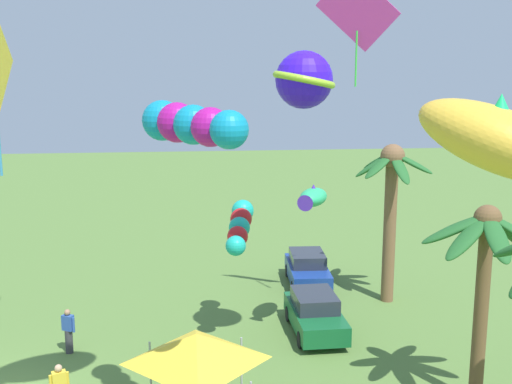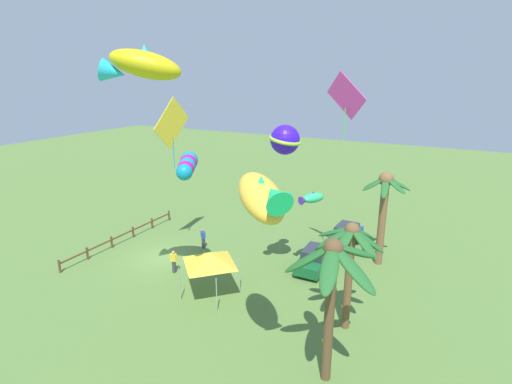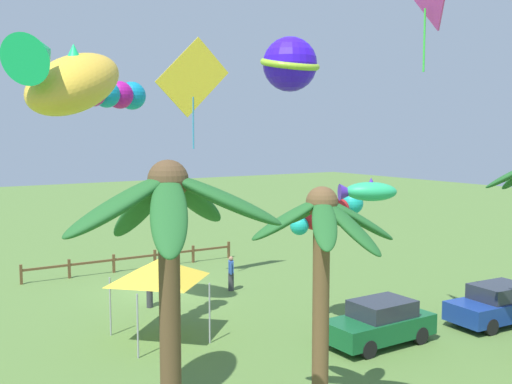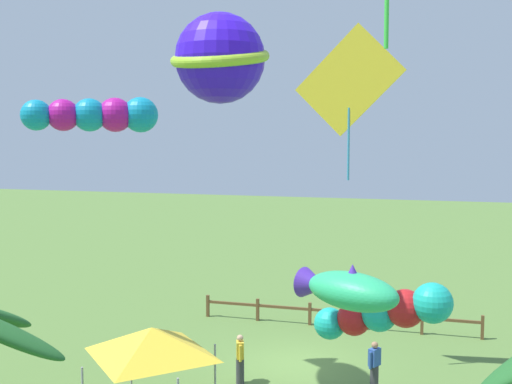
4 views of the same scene
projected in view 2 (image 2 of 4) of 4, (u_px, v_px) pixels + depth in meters
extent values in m
plane|color=#567A38|center=(163.00, 258.00, 28.72)|extent=(120.00, 120.00, 0.00)
cylinder|color=brown|center=(329.00, 317.00, 16.40)|extent=(0.43, 0.43, 6.29)
ellipsoid|color=#236028|center=(329.00, 270.00, 14.60)|extent=(2.42, 1.09, 1.27)
ellipsoid|color=#236028|center=(354.00, 270.00, 14.86)|extent=(1.52, 2.32, 1.50)
ellipsoid|color=#236028|center=(355.00, 252.00, 16.07)|extent=(2.29, 1.94, 1.23)
ellipsoid|color=#236028|center=(325.00, 248.00, 16.64)|extent=(2.24, 1.84, 1.45)
ellipsoid|color=#236028|center=(308.00, 259.00, 15.94)|extent=(1.08, 2.21, 1.69)
sphere|color=brown|center=(333.00, 248.00, 15.50)|extent=(0.82, 0.82, 0.82)
cylinder|color=brown|center=(382.00, 223.00, 27.00)|extent=(0.53, 0.53, 6.23)
ellipsoid|color=#236028|center=(385.00, 188.00, 25.58)|extent=(1.62, 0.68, 1.24)
ellipsoid|color=#236028|center=(396.00, 185.00, 25.51)|extent=(1.33, 1.73, 0.95)
ellipsoid|color=#236028|center=(398.00, 184.00, 25.96)|extent=(0.82, 1.77, 0.99)
ellipsoid|color=#236028|center=(392.00, 180.00, 26.73)|extent=(1.81, 0.99, 0.88)
ellipsoid|color=#236028|center=(382.00, 180.00, 26.95)|extent=(1.71, 1.26, 1.05)
ellipsoid|color=#236028|center=(375.00, 183.00, 26.66)|extent=(0.79, 1.67, 1.19)
ellipsoid|color=#236028|center=(374.00, 184.00, 26.17)|extent=(1.26, 1.68, 1.10)
sphere|color=brown|center=(386.00, 179.00, 26.11)|extent=(1.00, 1.00, 1.00)
cylinder|color=brown|center=(348.00, 280.00, 20.01)|extent=(0.40, 0.40, 5.58)
ellipsoid|color=#236028|center=(344.00, 242.00, 18.64)|extent=(1.95, 0.88, 1.09)
ellipsoid|color=#236028|center=(364.00, 243.00, 18.57)|extent=(1.51, 1.84, 1.14)
ellipsoid|color=#236028|center=(368.00, 240.00, 19.20)|extent=(1.02, 1.81, 1.37)
ellipsoid|color=#236028|center=(364.00, 234.00, 19.77)|extent=(1.86, 1.38, 1.20)
ellipsoid|color=#236028|center=(348.00, 230.00, 20.15)|extent=(1.89, 1.36, 1.16)
ellipsoid|color=#236028|center=(335.00, 232.00, 19.80)|extent=(0.82, 1.95, 1.05)
ellipsoid|color=#236028|center=(335.00, 238.00, 19.31)|extent=(1.36, 1.86, 1.23)
sphere|color=brown|center=(352.00, 230.00, 19.21)|extent=(0.77, 0.77, 0.77)
cube|color=brown|center=(169.00, 215.00, 36.05)|extent=(0.12, 0.12, 0.95)
cube|color=brown|center=(152.00, 223.00, 34.12)|extent=(0.12, 0.12, 0.95)
cube|color=brown|center=(133.00, 232.00, 32.19)|extent=(0.12, 0.12, 0.95)
cube|color=brown|center=(112.00, 242.00, 30.26)|extent=(0.12, 0.12, 0.95)
cube|color=brown|center=(87.00, 253.00, 28.33)|extent=(0.12, 0.12, 0.95)
cube|color=brown|center=(59.00, 266.00, 26.40)|extent=(0.12, 0.12, 0.95)
cube|color=brown|center=(122.00, 235.00, 31.17)|extent=(11.47, 0.09, 0.11)
cube|color=#145B2D|center=(314.00, 261.00, 26.88)|extent=(3.92, 1.75, 0.70)
cube|color=#282D38|center=(316.00, 252.00, 26.83)|extent=(2.05, 1.52, 0.56)
cylinder|color=black|center=(320.00, 275.00, 25.59)|extent=(0.60, 0.19, 0.60)
cylinder|color=black|center=(297.00, 270.00, 26.27)|extent=(0.60, 0.19, 0.60)
cylinder|color=black|center=(330.00, 260.00, 27.66)|extent=(0.60, 0.19, 0.60)
cylinder|color=black|center=(309.00, 256.00, 28.34)|extent=(0.60, 0.19, 0.60)
cube|color=navy|center=(346.00, 236.00, 31.03)|extent=(3.99, 1.92, 0.70)
cube|color=#282D38|center=(347.00, 228.00, 30.98)|extent=(2.11, 1.61, 0.56)
cylinder|color=black|center=(350.00, 247.00, 29.74)|extent=(0.61, 0.21, 0.60)
cylinder|color=black|center=(331.00, 243.00, 30.51)|extent=(0.61, 0.21, 0.60)
cylinder|color=black|center=(360.00, 237.00, 31.73)|extent=(0.61, 0.21, 0.60)
cylinder|color=black|center=(341.00, 233.00, 32.50)|extent=(0.61, 0.21, 0.60)
cylinder|color=#38383D|center=(174.00, 267.00, 26.48)|extent=(0.26, 0.26, 0.84)
cube|color=yellow|center=(174.00, 257.00, 26.29)|extent=(0.34, 0.44, 0.54)
sphere|color=tan|center=(173.00, 252.00, 26.18)|extent=(0.21, 0.21, 0.21)
cylinder|color=yellow|center=(170.00, 258.00, 26.33)|extent=(0.09, 0.09, 0.52)
cylinder|color=yellow|center=(177.00, 258.00, 26.27)|extent=(0.09, 0.09, 0.52)
cylinder|color=#38383D|center=(203.00, 243.00, 30.26)|extent=(0.26, 0.26, 0.84)
cube|color=#2D519E|center=(203.00, 235.00, 30.07)|extent=(0.38, 0.44, 0.54)
sphere|color=#A37556|center=(203.00, 230.00, 29.96)|extent=(0.21, 0.21, 0.21)
cylinder|color=#2D519E|center=(202.00, 234.00, 30.26)|extent=(0.09, 0.09, 0.52)
cylinder|color=#2D519E|center=(204.00, 236.00, 29.90)|extent=(0.09, 0.09, 0.52)
cylinder|color=#9E9EA3|center=(205.00, 266.00, 25.24)|extent=(0.06, 0.06, 2.10)
cylinder|color=#9E9EA3|center=(180.00, 284.00, 23.03)|extent=(0.06, 0.06, 2.10)
cylinder|color=#9E9EA3|center=(240.00, 275.00, 24.09)|extent=(0.06, 0.06, 2.10)
cylinder|color=#9E9EA3|center=(217.00, 295.00, 21.88)|extent=(0.06, 0.06, 2.10)
pyramid|color=yellow|center=(210.00, 258.00, 23.15)|extent=(2.86, 2.86, 0.75)
sphere|color=#1AB3A2|center=(287.00, 198.00, 27.78)|extent=(0.83, 0.83, 0.83)
sphere|color=red|center=(282.00, 202.00, 27.43)|extent=(0.80, 0.80, 0.80)
sphere|color=#1AB3A2|center=(278.00, 207.00, 27.07)|extent=(0.76, 0.76, 0.76)
sphere|color=red|center=(273.00, 211.00, 26.71)|extent=(0.73, 0.73, 0.73)
sphere|color=#1AB3A2|center=(268.00, 216.00, 26.36)|extent=(0.70, 0.70, 0.70)
ellipsoid|color=yellow|center=(261.00, 197.00, 15.30)|extent=(3.55, 3.62, 2.14)
cone|color=#19D371|center=(275.00, 196.00, 13.85)|extent=(1.64, 1.65, 1.30)
cone|color=#19D371|center=(261.00, 184.00, 15.15)|extent=(0.92, 0.92, 0.66)
sphere|color=#3512E8|center=(285.00, 140.00, 22.35)|extent=(1.72, 1.72, 1.72)
torus|color=#A0D030|center=(285.00, 140.00, 22.35)|extent=(1.94, 1.95, 0.57)
ellipsoid|color=#2CBD74|center=(313.00, 198.00, 25.41)|extent=(1.98, 1.59, 0.68)
cone|color=#4D29AE|center=(304.00, 200.00, 24.97)|extent=(0.76, 0.76, 0.57)
cone|color=#4D29AE|center=(313.00, 194.00, 25.32)|extent=(0.47, 0.47, 0.36)
cube|color=yellow|center=(172.00, 123.00, 27.35)|extent=(3.62, 0.23, 3.62)
cylinder|color=#3990C3|center=(174.00, 152.00, 27.94)|extent=(0.08, 0.08, 2.36)
cube|color=#E63FAA|center=(346.00, 96.00, 23.38)|extent=(1.21, 2.75, 2.88)
cylinder|color=green|center=(344.00, 124.00, 23.86)|extent=(0.06, 0.06, 1.93)
ellipsoid|color=gold|center=(146.00, 65.00, 18.54)|extent=(3.30, 4.01, 2.00)
cone|color=#25C4E7|center=(114.00, 72.00, 18.59)|extent=(1.60, 1.69, 1.32)
cone|color=#25C4E7|center=(145.00, 52.00, 18.38)|extent=(0.94, 0.94, 0.70)
sphere|color=#0F8CB9|center=(189.00, 160.00, 21.27)|extent=(0.95, 0.95, 0.95)
sphere|color=#B1148D|center=(188.00, 163.00, 20.63)|extent=(0.91, 0.91, 0.91)
sphere|color=#0F8CB9|center=(187.00, 166.00, 20.00)|extent=(0.88, 0.88, 0.88)
sphere|color=#B1148D|center=(186.00, 169.00, 19.37)|extent=(0.84, 0.84, 0.84)
sphere|color=#0F8CB9|center=(184.00, 172.00, 18.73)|extent=(0.80, 0.80, 0.80)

